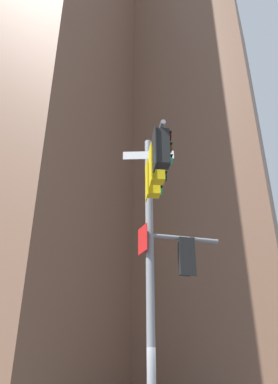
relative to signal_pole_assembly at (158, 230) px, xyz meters
The scene contains 3 objects.
building_tower_left 27.23m from the signal_pole_assembly, 143.14° to the left, with size 16.57×16.57×49.82m, color brown.
building_mid_block 26.19m from the signal_pole_assembly, 101.73° to the left, with size 13.97×13.97×40.96m, color brown.
signal_pole_assembly is the anchor object (origin of this frame).
Camera 1 is at (3.72, -9.72, 1.70)m, focal length 35.14 mm.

